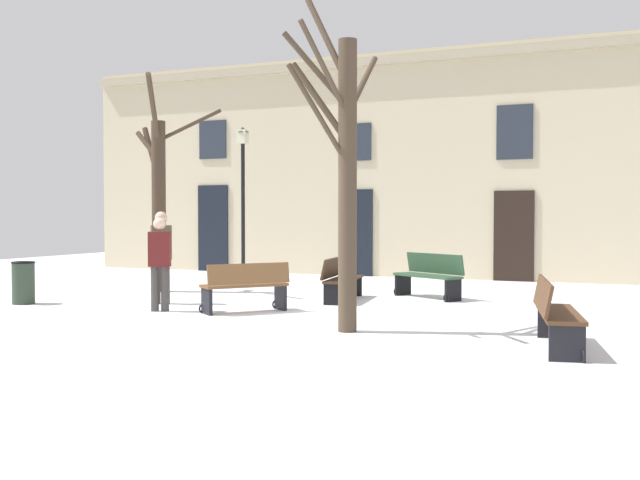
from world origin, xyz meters
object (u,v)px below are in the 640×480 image
Objects in this scene: streetlamp at (243,187)px; person_near_bench at (161,252)px; bench_facing_shops at (429,275)px; bench_near_lamp at (246,287)px; tree_near_facade at (344,167)px; tree_foreground at (159,195)px; litter_bin at (23,283)px; person_by_shop_door at (160,260)px; bench_back_to_back_left at (555,312)px; bench_far_corner at (341,278)px.

streetlamp is 5.21m from person_near_bench.
bench_near_lamp is at bearing -92.30° from bench_facing_shops.
tree_near_facade is 8.68m from streetlamp.
tree_foreground is 2.62× the size of person_near_bench.
tree_foreground reaches higher than litter_bin.
streetlamp is at bearing 128.69° from tree_near_facade.
tree_foreground is 3.03m from streetlamp.
tree_foreground is 5.70× the size of litter_bin.
person_near_bench is at bearing -114.38° from bench_facing_shops.
tree_foreground is 6.23m from bench_facing_shops.
tree_near_facade is 3.38m from bench_near_lamp.
person_by_shop_door is (2.05, -2.91, -1.23)m from tree_foreground.
litter_bin is at bearing 72.37° from bench_back_to_back_left.
person_near_bench is (-7.52, 2.16, 0.53)m from bench_back_to_back_left.
bench_far_corner is at bearing 25.22° from person_by_shop_door.
litter_bin is 0.46× the size of person_near_bench.
bench_facing_shops is at bearing 19.99° from person_by_shop_door.
tree_near_facade is 3.02× the size of person_by_shop_door.
streetlamp reaches higher than person_by_shop_door.
tree_near_facade reaches higher than person_by_shop_door.
tree_foreground is 9.98m from bench_back_to_back_left.
litter_bin is 3.11m from person_by_shop_door.
person_by_shop_door reaches higher than bench_near_lamp.
litter_bin is 0.43× the size of bench_far_corner.
litter_bin is at bearing 110.48° from bench_far_corner.
streetlamp is 5.29m from bench_far_corner.
person_by_shop_door reaches higher than bench_far_corner.
streetlamp is 6.06m from bench_facing_shops.
person_by_shop_door is at bearing -102.37° from bench_facing_shops.
bench_back_to_back_left is at bearing -140.22° from bench_far_corner.
bench_back_to_back_left is (8.93, -4.11, -1.68)m from tree_foreground.
tree_near_facade is at bearing 100.31° from bench_near_lamp.
bench_facing_shops reaches higher than litter_bin.
bench_near_lamp is 1.62m from person_by_shop_door.
tree_foreground is 2.85× the size of bench_facing_shops.
litter_bin is 8.03m from bench_facing_shops.
tree_near_facade is at bearing -58.05° from bench_facing_shops.
litter_bin is 2.72m from person_near_bench.
bench_back_to_back_left is at bearing 122.60° from person_near_bench.
bench_back_to_back_left reaches higher than bench_far_corner.
bench_facing_shops is 5.43m from person_near_bench.
person_by_shop_door is 1.15m from person_near_bench.
bench_far_corner reaches higher than litter_bin.
tree_near_facade reaches higher than bench_back_to_back_left.
tree_foreground is 3.76m from person_by_shop_door.
tree_near_facade is at bearing -6.46° from litter_bin.
person_near_bench is at bearing -54.03° from tree_foreground.
streetlamp is at bearing -111.06° from bench_near_lamp.
tree_near_facade is at bearing -166.15° from bench_far_corner.
streetlamp is 6.27m from person_by_shop_door.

